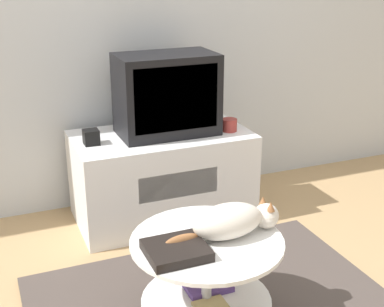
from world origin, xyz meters
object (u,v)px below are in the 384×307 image
tv (167,94)px  cat (233,221)px  dvd_box (176,250)px  speaker (91,137)px

tv → cat: tv is taller
tv → dvd_box: tv is taller
speaker → cat: speaker is taller
speaker → cat: bearing=-72.1°
dvd_box → tv: bearing=71.6°
dvd_box → speaker: bearing=93.9°
speaker → cat: size_ratio=0.16×
tv → dvd_box: bearing=-108.4°
dvd_box → cat: bearing=11.3°
tv → cat: size_ratio=1.09×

